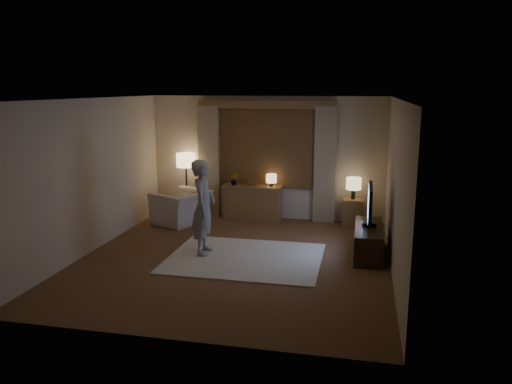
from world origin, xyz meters
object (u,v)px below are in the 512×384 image
(person, at_px, (204,207))
(sideboard, at_px, (253,204))
(armchair, at_px, (181,207))
(side_table, at_px, (352,212))
(tv_stand, at_px, (368,241))

(person, bearing_deg, sideboard, -12.71)
(sideboard, bearing_deg, armchair, -156.49)
(side_table, height_order, tv_stand, side_table)
(sideboard, height_order, armchair, sideboard)
(armchair, bearing_deg, sideboard, 135.84)
(armchair, bearing_deg, side_table, 121.33)
(sideboard, height_order, side_table, sideboard)
(side_table, bearing_deg, person, -136.20)
(armchair, relative_size, person, 0.65)
(sideboard, height_order, person, person)
(armchair, xyz_separation_m, side_table, (3.47, 0.55, -0.06))
(tv_stand, relative_size, person, 0.88)
(sideboard, relative_size, tv_stand, 0.86)
(armchair, relative_size, tv_stand, 0.74)
(sideboard, relative_size, person, 0.75)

